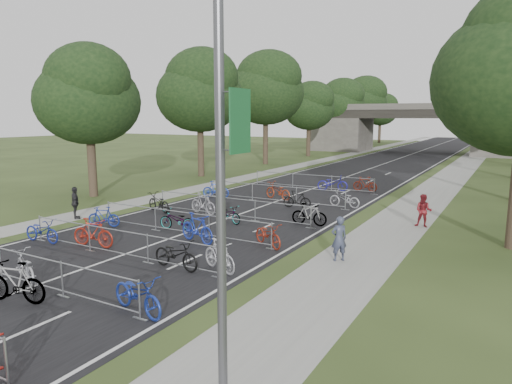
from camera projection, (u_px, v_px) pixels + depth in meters
The scene contains 43 objects.
road at pixel (391, 161), 53.97m from camera, with size 11.00×140.00×0.01m, color black.
sidewalk_right at pixel (465, 165), 50.05m from camera, with size 3.00×140.00×0.01m, color gray.
sidewalk_left at pixel (331, 158), 57.65m from camera, with size 2.00×140.00×0.01m, color gray.
lane_markings at pixel (391, 161), 53.97m from camera, with size 0.12×140.00×0.00m, color silver.
overpass_bridge at pixel (417, 128), 66.23m from camera, with size 31.00×8.00×7.05m.
lamppost at pixel (222, 173), 8.09m from camera, with size 0.61×0.65×8.21m.
tree_left_0 at pixel (88, 97), 29.32m from camera, with size 6.72×6.72×10.25m.
tree_left_1 at pixel (200, 93), 39.46m from camera, with size 7.56×7.56×11.53m.
tree_left_2 at pixel (266, 90), 49.60m from camera, with size 8.40×8.40×12.81m.
tree_left_3 at pixel (310, 107), 60.14m from camera, with size 6.72×6.72×10.25m.
tree_left_4 at pixel (340, 103), 70.28m from camera, with size 7.56×7.56×11.53m.
tree_left_5 at pixel (364, 100), 80.42m from camera, with size 8.40×8.40×12.81m.
tree_left_6 at pixel (381, 110), 90.96m from camera, with size 6.72×6.72×10.25m.
barrier_row_1 at pixel (30, 271), 14.16m from camera, with size 9.70×0.08×1.10m.
barrier_row_2 at pixel (117, 243), 17.24m from camera, with size 9.70×0.08×1.10m.
barrier_row_3 at pixel (181, 223), 20.50m from camera, with size 9.70×0.08×1.10m.
barrier_row_4 at pixel (230, 208), 23.92m from camera, with size 9.70×0.08×1.10m.
barrier_row_5 at pixel (274, 194), 28.20m from camera, with size 9.70×0.08×1.10m.
barrier_row_6 at pixel (312, 182), 33.34m from camera, with size 9.70×0.08×1.10m.
bike_5 at pixel (25, 267), 14.64m from camera, with size 0.66×1.90×1.00m, color #A7A7AF.
bike_6 at pixel (15, 282), 12.98m from camera, with size 0.58×2.05×1.23m, color #96999E.
bike_7 at pixel (138, 294), 12.26m from camera, with size 0.73×2.10×1.10m, color navy.
bike_8 at pixel (42, 231), 19.24m from camera, with size 0.67×1.94×1.02m, color navy.
bike_9 at pixel (93, 233), 18.52m from camera, with size 0.56×1.98×1.19m, color maroon.
bike_10 at pixel (176, 254), 15.88m from camera, with size 0.70×2.00×1.05m, color black.
bike_11 at pixel (219, 256), 15.65m from camera, with size 0.52×1.83×1.10m, color #B5B5BD.
bike_12 at pixel (104, 217), 21.97m from camera, with size 0.47×1.65×0.99m, color navy.
bike_13 at pixel (177, 220), 21.25m from camera, with size 0.65×1.87×0.98m, color #96999E.
bike_14 at pixel (197, 228), 19.15m from camera, with size 0.59×2.09×1.26m, color #1C309D.
bike_15 at pixel (268, 235), 18.63m from camera, with size 0.66×1.91×1.00m, color maroon.
bike_16 at pixel (158, 203), 25.44m from camera, with size 0.70×2.00×1.05m, color black.
bike_17 at pixel (203, 204), 24.81m from camera, with size 0.54×1.92×1.15m, color #95939A.
bike_18 at pixel (229, 214), 22.76m from camera, with size 0.60×1.72×0.90m, color #96999E.
bike_19 at pixel (309, 215), 22.24m from camera, with size 0.51×1.80×1.08m, color #96999E.
bike_20 at pixel (216, 190), 29.78m from camera, with size 0.51×1.82×1.09m, color #1D379F.
bike_21 at pixel (278, 191), 29.18m from camera, with size 0.74×2.13×1.12m, color #9B3316.
bike_22 at pixel (297, 200), 26.46m from camera, with size 0.47×1.68×1.01m, color black.
bike_23 at pixel (344, 199), 26.71m from camera, with size 0.67×1.91×1.00m, color #A7A7AE.
bike_26 at pixel (333, 183), 32.58m from camera, with size 0.75×2.14×1.13m, color navy.
bike_27 at pixel (365, 184), 32.31m from camera, with size 0.50×1.76×1.06m, color #9F2C17.
pedestrian_a at pixel (339, 239), 16.73m from camera, with size 0.61×0.40×1.67m, color #33394D.
pedestrian_b at pixel (424, 211), 21.85m from camera, with size 0.78×0.60×1.60m, color maroon.
pedestrian_c at pixel (75, 203), 23.60m from camera, with size 0.99×0.41×1.69m, color black.
Camera 1 is at (12.85, -4.68, 5.28)m, focal length 32.00 mm.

